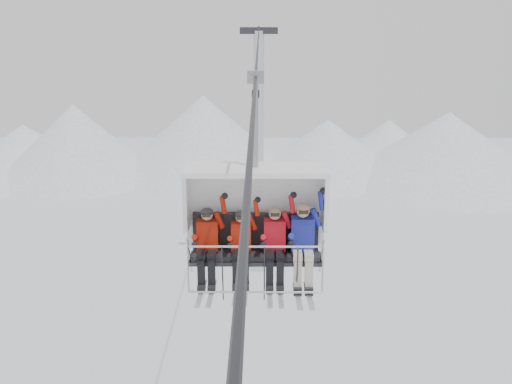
{
  "coord_description": "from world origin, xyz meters",
  "views": [
    {
      "loc": [
        0.09,
        -12.61,
        14.51
      ],
      "look_at": [
        0.0,
        0.0,
        10.85
      ],
      "focal_mm": 45.0,
      "sensor_mm": 36.0,
      "label": 1
    }
  ],
  "objects_px": {
    "lift_tower_right": "(259,170)",
    "skier_far_left": "(207,243)",
    "skier_center_left": "(241,245)",
    "skier_center_right": "(275,243)",
    "skier_far_right": "(303,242)",
    "chairlift_carrier": "(256,211)"
  },
  "relations": [
    {
      "from": "lift_tower_right",
      "to": "skier_far_left",
      "type": "height_order",
      "value": "lift_tower_right"
    },
    {
      "from": "skier_center_left",
      "to": "skier_center_right",
      "type": "distance_m",
      "value": 0.64
    },
    {
      "from": "skier_center_right",
      "to": "skier_far_left",
      "type": "bearing_deg",
      "value": -179.91
    },
    {
      "from": "skier_center_left",
      "to": "skier_center_right",
      "type": "height_order",
      "value": "skier_center_right"
    },
    {
      "from": "lift_tower_right",
      "to": "skier_far_left",
      "type": "distance_m",
      "value": 23.69
    },
    {
      "from": "lift_tower_right",
      "to": "skier_far_right",
      "type": "height_order",
      "value": "lift_tower_right"
    },
    {
      "from": "skier_far_left",
      "to": "skier_center_left",
      "type": "bearing_deg",
      "value": -0.68
    },
    {
      "from": "lift_tower_right",
      "to": "chairlift_carrier",
      "type": "relative_size",
      "value": 3.38
    },
    {
      "from": "lift_tower_right",
      "to": "chairlift_carrier",
      "type": "bearing_deg",
      "value": -90.0
    },
    {
      "from": "chairlift_carrier",
      "to": "lift_tower_right",
      "type": "bearing_deg",
      "value": 90.0
    },
    {
      "from": "skier_far_left",
      "to": "lift_tower_right",
      "type": "bearing_deg",
      "value": 87.75
    },
    {
      "from": "skier_center_right",
      "to": "skier_far_right",
      "type": "relative_size",
      "value": 0.97
    },
    {
      "from": "skier_far_left",
      "to": "skier_far_right",
      "type": "relative_size",
      "value": 0.97
    },
    {
      "from": "skier_center_left",
      "to": "skier_far_right",
      "type": "distance_m",
      "value": 1.17
    },
    {
      "from": "lift_tower_right",
      "to": "skier_center_right",
      "type": "distance_m",
      "value": 23.67
    },
    {
      "from": "chairlift_carrier",
      "to": "skier_far_left",
      "type": "distance_m",
      "value": 1.11
    },
    {
      "from": "chairlift_carrier",
      "to": "skier_center_right",
      "type": "height_order",
      "value": "chairlift_carrier"
    },
    {
      "from": "skier_far_left",
      "to": "skier_center_left",
      "type": "height_order",
      "value": "skier_far_left"
    },
    {
      "from": "skier_far_left",
      "to": "skier_center_right",
      "type": "bearing_deg",
      "value": 0.09
    },
    {
      "from": "lift_tower_right",
      "to": "skier_center_right",
      "type": "height_order",
      "value": "lift_tower_right"
    },
    {
      "from": "skier_center_left",
      "to": "skier_far_left",
      "type": "bearing_deg",
      "value": 179.32
    },
    {
      "from": "chairlift_carrier",
      "to": "skier_far_right",
      "type": "relative_size",
      "value": 2.3
    }
  ]
}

